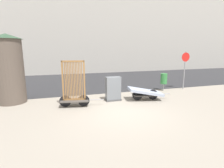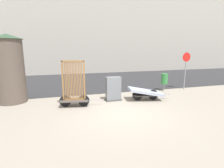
{
  "view_description": "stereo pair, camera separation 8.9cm",
  "coord_description": "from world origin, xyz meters",
  "views": [
    {
      "loc": [
        -2.37,
        -6.39,
        2.55
      ],
      "look_at": [
        0.0,
        1.35,
        0.93
      ],
      "focal_mm": 28.0,
      "sensor_mm": 36.0,
      "label": 1
    },
    {
      "loc": [
        -2.28,
        -6.41,
        2.55
      ],
      "look_at": [
        0.0,
        1.35,
        0.93
      ],
      "focal_mm": 28.0,
      "sensor_mm": 36.0,
      "label": 2
    }
  ],
  "objects": [
    {
      "name": "ground_plane",
      "position": [
        0.0,
        0.0,
        0.0
      ],
      "size": [
        60.0,
        60.0,
        0.0
      ],
      "primitive_type": "plane",
      "color": "gray"
    },
    {
      "name": "road_strip",
      "position": [
        0.0,
        7.67,
        0.0
      ],
      "size": [
        56.0,
        8.95,
        0.01
      ],
      "color": "#2D2D30",
      "rests_on": "ground_plane"
    },
    {
      "name": "building_facade",
      "position": [
        0.0,
        14.15,
        7.25
      ],
      "size": [
        48.0,
        4.0,
        14.5
      ],
      "color": "#B2ADA3",
      "rests_on": "ground_plane"
    },
    {
      "name": "bike_cart_with_bedframe",
      "position": [
        -1.77,
        1.35,
        0.78
      ],
      "size": [
        1.99,
        0.81,
        2.07
      ],
      "rotation": [
        0.0,
        0.0,
        -0.18
      ],
      "color": "#4C4742",
      "rests_on": "ground_plane"
    },
    {
      "name": "bike_cart_with_mattress",
      "position": [
        1.77,
        1.35,
        0.41
      ],
      "size": [
        2.24,
        1.11,
        0.67
      ],
      "rotation": [
        0.0,
        0.0,
        -0.16
      ],
      "color": "#4C4742",
      "rests_on": "ground_plane"
    },
    {
      "name": "utility_cabinet",
      "position": [
        0.18,
        1.76,
        0.56
      ],
      "size": [
        0.79,
        0.43,
        1.2
      ],
      "color": "#4C4C4C",
      "rests_on": "ground_plane"
    },
    {
      "name": "trash_bin",
      "position": [
        3.81,
        2.85,
        0.76
      ],
      "size": [
        0.4,
        0.4,
        1.08
      ],
      "color": "gray",
      "rests_on": "ground_plane"
    },
    {
      "name": "sign_post",
      "position": [
        5.29,
        2.84,
        1.57
      ],
      "size": [
        0.57,
        0.06,
        2.4
      ],
      "color": "gray",
      "rests_on": "ground_plane"
    },
    {
      "name": "advertising_column",
      "position": [
        -4.61,
        2.85,
        1.66
      ],
      "size": [
        1.44,
        1.44,
        3.26
      ],
      "color": "brown",
      "rests_on": "ground_plane"
    }
  ]
}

